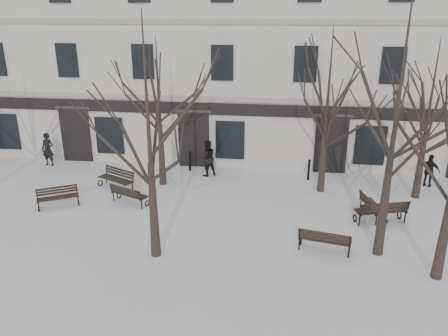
% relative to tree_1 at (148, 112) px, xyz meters
% --- Properties ---
extents(ground, '(100.00, 100.00, 0.00)m').
position_rel_tree_1_xyz_m(ground, '(3.01, 1.06, -4.93)').
color(ground, silver).
rests_on(ground, ground).
extents(building, '(40.40, 10.20, 11.40)m').
position_rel_tree_1_xyz_m(building, '(3.02, 14.02, 0.58)').
color(building, beige).
rests_on(building, ground).
extents(tree_1, '(5.52, 5.52, 7.89)m').
position_rel_tree_1_xyz_m(tree_1, '(0.00, 0.00, 0.00)').
color(tree_1, black).
rests_on(tree_1, ground).
extents(tree_2, '(6.12, 6.12, 8.74)m').
position_rel_tree_1_xyz_m(tree_2, '(7.47, 1.10, 0.54)').
color(tree_2, black).
rests_on(tree_2, ground).
extents(tree_4, '(4.79, 4.79, 6.85)m').
position_rel_tree_1_xyz_m(tree_4, '(-1.47, 6.27, -0.65)').
color(tree_4, black).
rests_on(tree_4, ground).
extents(tree_5, '(5.11, 5.11, 7.30)m').
position_rel_tree_1_xyz_m(tree_5, '(5.93, 6.42, -0.37)').
color(tree_5, black).
rests_on(tree_5, ground).
extents(tree_6, '(4.82, 4.82, 6.89)m').
position_rel_tree_1_xyz_m(tree_6, '(10.05, 6.28, -0.62)').
color(tree_6, black).
rests_on(tree_6, ground).
extents(bench_0, '(1.71, 1.34, 0.84)m').
position_rel_tree_1_xyz_m(bench_0, '(-5.17, 3.22, -4.48)').
color(bench_0, black).
rests_on(bench_0, ground).
extents(bench_1, '(1.78, 1.24, 0.86)m').
position_rel_tree_1_xyz_m(bench_1, '(-2.29, 3.84, -4.46)').
color(bench_1, black).
rests_on(bench_1, ground).
extents(bench_2, '(1.84, 0.98, 0.88)m').
position_rel_tree_1_xyz_m(bench_2, '(5.65, 0.96, -4.45)').
color(bench_2, black).
rests_on(bench_2, ground).
extents(bench_3, '(1.93, 1.42, 0.93)m').
position_rel_tree_1_xyz_m(bench_3, '(-3.43, 5.45, -4.42)').
color(bench_3, black).
rests_on(bench_3, ground).
extents(bench_4, '(2.07, 1.23, 0.99)m').
position_rel_tree_1_xyz_m(bench_4, '(8.00, 3.44, -4.39)').
color(bench_4, black).
rests_on(bench_4, ground).
extents(bench_5, '(0.95, 1.76, 0.84)m').
position_rel_tree_1_xyz_m(bench_5, '(7.74, 4.05, -4.47)').
color(bench_5, black).
rests_on(bench_5, ground).
extents(bollard_a, '(0.14, 0.14, 1.07)m').
position_rel_tree_1_xyz_m(bollard_a, '(-0.57, 8.25, -4.36)').
color(bollard_a, black).
rests_on(bollard_a, ground).
extents(bollard_b, '(0.14, 0.14, 1.07)m').
position_rel_tree_1_xyz_m(bollard_b, '(5.43, 7.74, -4.36)').
color(bollard_b, black).
rests_on(bollard_b, ground).
extents(pedestrian_a, '(0.66, 0.44, 1.78)m').
position_rel_tree_1_xyz_m(pedestrian_a, '(-8.17, 8.03, -4.93)').
color(pedestrian_a, black).
rests_on(pedestrian_a, ground).
extents(pedestrian_b, '(1.13, 1.07, 1.83)m').
position_rel_tree_1_xyz_m(pedestrian_b, '(0.43, 7.68, -4.93)').
color(pedestrian_b, black).
rests_on(pedestrian_b, ground).
extents(pedestrian_c, '(1.00, 0.76, 1.57)m').
position_rel_tree_1_xyz_m(pedestrian_c, '(10.94, 7.63, -4.93)').
color(pedestrian_c, black).
rests_on(pedestrian_c, ground).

